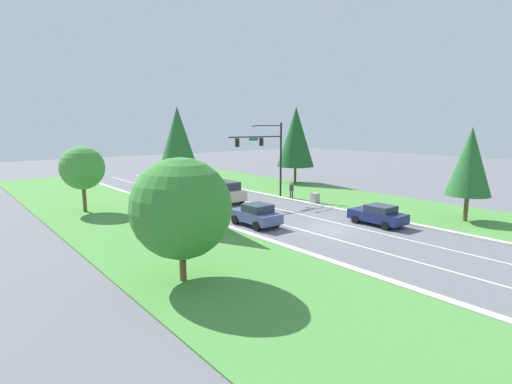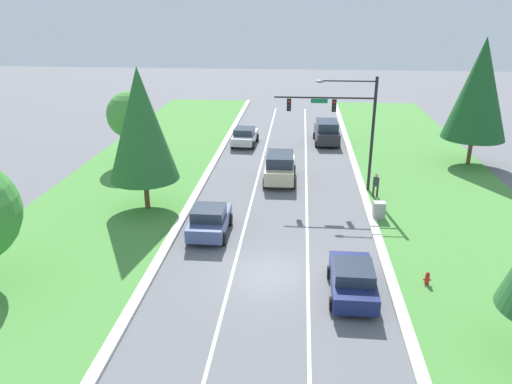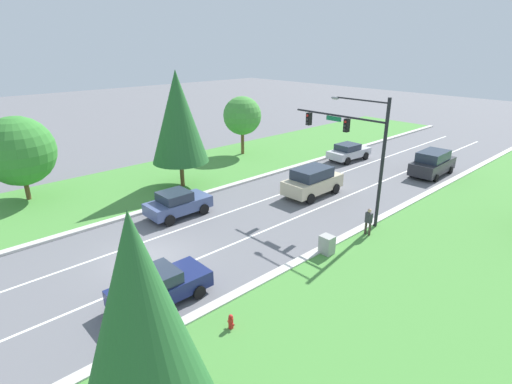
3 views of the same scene
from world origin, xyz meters
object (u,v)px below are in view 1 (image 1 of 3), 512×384
Objects in this scene: conifer_near_right_tree at (296,137)px; conifer_far_right_tree at (470,162)px; navy_sedan at (378,215)px; champagne_suv at (224,191)px; conifer_mid_left_tree at (178,154)px; slate_blue_sedan at (256,215)px; pedestrian at (292,190)px; traffic_signal_mast at (267,149)px; oak_far_left_tree at (82,168)px; silver_sedan at (148,186)px; charcoal_suv at (199,178)px; fire_hydrant at (391,212)px; utility_cabinet at (315,199)px; oak_near_left_tree at (181,208)px.

conifer_near_right_tree is 24.33m from conifer_far_right_tree.
champagne_suv is at bearing 105.08° from navy_sedan.
navy_sedan is at bearing -36.80° from conifer_mid_left_tree.
pedestrian reaches higher than slate_blue_sedan.
traffic_signal_mast reaches higher than oak_far_left_tree.
slate_blue_sedan is 19.03m from silver_sedan.
charcoal_suv is at bearing 24.88° from oak_far_left_tree.
oak_far_left_tree is at bearing -141.49° from silver_sedan.
pedestrian reaches higher than navy_sedan.
fire_hydrant is 17.97m from conifer_mid_left_tree.
utility_cabinet is (2.37, -17.38, -0.51)m from charcoal_suv.
pedestrian is at bearing 32.96° from slate_blue_sedan.
oak_near_left_tree is at bearing -117.62° from conifer_mid_left_tree.
champagne_suv is 4.44× the size of utility_cabinet.
pedestrian is (9.94, 6.50, 0.08)m from slate_blue_sedan.
conifer_mid_left_tree is (-4.55, 3.30, 4.55)m from slate_blue_sedan.
charcoal_suv is at bearing 57.66° from oak_near_left_tree.
traffic_signal_mast reaches higher than navy_sedan.
champagne_suv is 2.83× the size of pedestrian.
slate_blue_sedan is 9.91m from champagne_suv.
navy_sedan reaches higher than utility_cabinet.
fire_hydrant is at bearing -76.09° from traffic_signal_mast.
slate_blue_sedan is 23.96m from conifer_near_right_tree.
conifer_far_right_tree is 1.28× the size of oak_far_left_tree.
utility_cabinet is at bearing 75.26° from navy_sedan.
oak_near_left_tree is (-20.42, -1.83, 3.25)m from fire_hydrant.
traffic_signal_mast is 0.88× the size of conifer_mid_left_tree.
conifer_far_right_tree is (13.67, -28.32, 3.89)m from silver_sedan.
utility_cabinet is (9.83, -16.04, -0.29)m from silver_sedan.
charcoal_suv is 25.13m from fire_hydrant.
oak_far_left_tree is at bearing 137.92° from fire_hydrant.
pedestrian is 0.29× the size of oak_far_left_tree.
slate_blue_sedan is 11.74m from fire_hydrant.
slate_blue_sedan is (-7.77, -7.84, -4.28)m from traffic_signal_mast.
conifer_mid_left_tree is (-11.89, 8.89, 4.62)m from navy_sedan.
champagne_suv is 10.90m from conifer_mid_left_tree.
slate_blue_sedan is at bearing 143.28° from navy_sedan.
conifer_mid_left_tree reaches higher than charcoal_suv.
oak_far_left_tree is (1.03, 19.34, 0.28)m from oak_near_left_tree.
conifer_far_right_tree reaches higher than fire_hydrant.
oak_near_left_tree reaches higher than pedestrian.
oak_near_left_tree is at bearing -174.88° from fire_hydrant.
champagne_suv is at bearing -21.76° from pedestrian.
slate_blue_sedan reaches higher than navy_sedan.
silver_sedan is (-0.14, 19.03, -0.03)m from slate_blue_sedan.
oak_near_left_tree reaches higher than oak_far_left_tree.
traffic_signal_mast reaches higher than utility_cabinet.
conifer_near_right_tree reaches higher than oak_near_left_tree.
utility_cabinet is 3.54m from pedestrian.
navy_sedan is at bearing -70.16° from silver_sedan.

